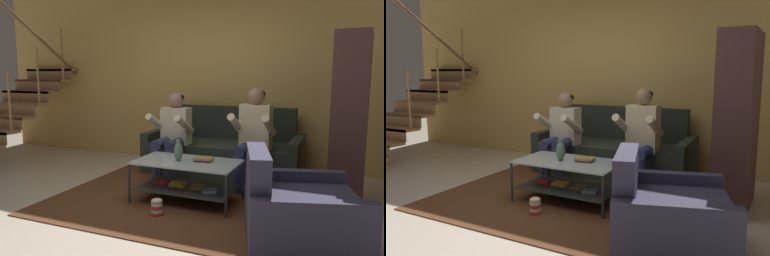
{
  "view_description": "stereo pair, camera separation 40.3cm",
  "coord_description": "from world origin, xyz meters",
  "views": [
    {
      "loc": [
        1.92,
        -3.15,
        1.43
      ],
      "look_at": [
        0.14,
        1.03,
        0.76
      ],
      "focal_mm": 35.0,
      "sensor_mm": 36.0,
      "label": 1
    },
    {
      "loc": [
        2.28,
        -2.98,
        1.43
      ],
      "look_at": [
        0.14,
        1.03,
        0.76
      ],
      "focal_mm": 35.0,
      "sensor_mm": 36.0,
      "label": 2
    }
  ],
  "objects": [
    {
      "name": "ground",
      "position": [
        0.0,
        0.0,
        0.0
      ],
      "size": [
        16.8,
        16.8,
        0.0
      ],
      "primitive_type": "plane",
      "color": "beige"
    },
    {
      "name": "back_partition",
      "position": [
        0.0,
        2.46,
        1.45
      ],
      "size": [
        8.4,
        0.12,
        2.9
      ],
      "primitive_type": "cube",
      "color": "tan",
      "rests_on": "ground"
    },
    {
      "name": "staircase_run",
      "position": [
        -3.19,
        1.58,
        1.05
      ],
      "size": [
        1.04,
        2.9,
        2.79
      ],
      "color": "#AA7A50",
      "rests_on": "ground"
    },
    {
      "name": "couch",
      "position": [
        0.29,
        1.85,
        0.31
      ],
      "size": [
        2.17,
        0.9,
        0.94
      ],
      "color": "#29322A",
      "rests_on": "ground"
    },
    {
      "name": "person_seated_left",
      "position": [
        -0.27,
        1.31,
        0.65
      ],
      "size": [
        0.5,
        0.58,
        1.17
      ],
      "color": "navy",
      "rests_on": "ground"
    },
    {
      "name": "person_seated_right",
      "position": [
        0.84,
        1.31,
        0.68
      ],
      "size": [
        0.5,
        0.58,
        1.25
      ],
      "color": "navy",
      "rests_on": "ground"
    },
    {
      "name": "coffee_table",
      "position": [
        0.29,
        0.53,
        0.3
      ],
      "size": [
        1.14,
        0.65,
        0.46
      ],
      "color": "#ACBEC0",
      "rests_on": "ground"
    },
    {
      "name": "area_rug",
      "position": [
        0.29,
        1.06,
        0.01
      ],
      "size": [
        3.0,
        3.26,
        0.01
      ],
      "color": "brown",
      "rests_on": "ground"
    },
    {
      "name": "vase",
      "position": [
        0.2,
        0.5,
        0.58
      ],
      "size": [
        0.1,
        0.1,
        0.24
      ],
      "color": "#537458",
      "rests_on": "coffee_table"
    },
    {
      "name": "book_stack",
      "position": [
        0.44,
        0.62,
        0.49
      ],
      "size": [
        0.23,
        0.2,
        0.04
      ],
      "color": "#962F94",
      "rests_on": "coffee_table"
    },
    {
      "name": "bookshelf",
      "position": [
        1.96,
        1.25,
        0.68
      ],
      "size": [
        0.38,
        0.88,
        1.85
      ],
      "color": "#462B2A",
      "rests_on": "ground"
    },
    {
      "name": "armchair",
      "position": [
        1.57,
        -0.13,
        0.28
      ],
      "size": [
        1.12,
        1.16,
        0.81
      ],
      "color": "#35334B",
      "rests_on": "ground"
    },
    {
      "name": "popcorn_tub",
      "position": [
        0.18,
        0.03,
        0.09
      ],
      "size": [
        0.11,
        0.11,
        0.18
      ],
      "color": "red",
      "rests_on": "ground"
    }
  ]
}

